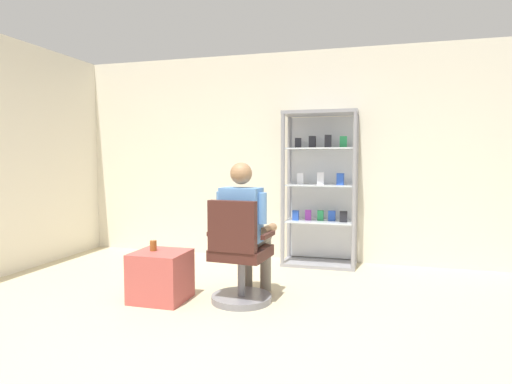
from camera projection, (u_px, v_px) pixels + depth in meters
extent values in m
plane|color=#C6B793|center=(208.00, 355.00, 2.93)|extent=(7.20, 7.20, 0.00)
cube|color=silver|center=(293.00, 157.00, 5.70)|extent=(6.00, 0.10, 2.70)
cylinder|color=gray|center=(283.00, 190.00, 5.26)|extent=(0.05, 0.05, 1.90)
cylinder|color=gray|center=(354.00, 191.00, 5.03)|extent=(0.05, 0.05, 1.90)
cylinder|color=gray|center=(289.00, 188.00, 5.64)|extent=(0.05, 0.05, 1.90)
cylinder|color=gray|center=(356.00, 189.00, 5.42)|extent=(0.05, 0.05, 1.90)
cube|color=gray|center=(321.00, 113.00, 5.27)|extent=(0.90, 0.45, 0.04)
cube|color=gray|center=(319.00, 263.00, 5.41)|extent=(0.90, 0.45, 0.04)
cube|color=silver|center=(322.00, 188.00, 5.54)|extent=(0.84, 0.02, 1.80)
cube|color=silver|center=(319.00, 221.00, 5.37)|extent=(0.82, 0.39, 0.02)
cube|color=#264CB2|center=(296.00, 215.00, 5.40)|extent=(0.08, 0.04, 0.13)
cube|color=purple|center=(308.00, 215.00, 5.41)|extent=(0.07, 0.04, 0.13)
cube|color=#268C4C|center=(321.00, 215.00, 5.39)|extent=(0.08, 0.05, 0.13)
cube|color=#264CB2|center=(332.00, 216.00, 5.34)|extent=(0.09, 0.04, 0.13)
cube|color=black|center=(343.00, 217.00, 5.24)|extent=(0.09, 0.06, 0.14)
cube|color=silver|center=(320.00, 185.00, 5.33)|extent=(0.82, 0.39, 0.02)
cube|color=silver|center=(300.00, 179.00, 5.42)|extent=(0.08, 0.04, 0.14)
cube|color=silver|center=(320.00, 179.00, 5.31)|extent=(0.09, 0.05, 0.15)
cube|color=#264CB2|center=(340.00, 179.00, 5.25)|extent=(0.09, 0.06, 0.14)
cube|color=silver|center=(320.00, 148.00, 5.30)|extent=(0.82, 0.39, 0.02)
cube|color=black|center=(298.00, 143.00, 5.34)|extent=(0.08, 0.05, 0.12)
cube|color=black|center=(312.00, 142.00, 5.30)|extent=(0.09, 0.05, 0.14)
cube|color=black|center=(328.00, 141.00, 5.23)|extent=(0.08, 0.05, 0.15)
cube|color=#268C4C|center=(343.00, 142.00, 5.23)|extent=(0.09, 0.03, 0.14)
cylinder|color=slate|center=(241.00, 298.00, 4.02)|extent=(0.56, 0.56, 0.06)
cylinder|color=slate|center=(241.00, 277.00, 4.01)|extent=(0.07, 0.07, 0.41)
cube|color=#3F1E19|center=(241.00, 253.00, 3.99)|extent=(0.52, 0.52, 0.10)
cube|color=#3F1E19|center=(232.00, 226.00, 3.77)|extent=(0.44, 0.11, 0.45)
cube|color=#3F1E19|center=(268.00, 235.00, 3.89)|extent=(0.06, 0.30, 0.04)
cube|color=#3F1E19|center=(216.00, 232.00, 4.07)|extent=(0.06, 0.30, 0.04)
cylinder|color=slate|center=(259.00, 239.00, 4.14)|extent=(0.17, 0.41, 0.14)
cylinder|color=slate|center=(266.00, 263.00, 4.34)|extent=(0.11, 0.11, 0.56)
cylinder|color=slate|center=(240.00, 238.00, 4.20)|extent=(0.17, 0.41, 0.14)
cylinder|color=slate|center=(247.00, 261.00, 4.41)|extent=(0.11, 0.11, 0.56)
cube|color=#598CCC|center=(241.00, 215.00, 3.96)|extent=(0.38, 0.25, 0.50)
sphere|color=#99704C|center=(241.00, 173.00, 3.93)|extent=(0.20, 0.20, 0.20)
cylinder|color=#598CCC|center=(262.00, 208.00, 3.89)|extent=(0.09, 0.09, 0.28)
cylinder|color=#99704C|center=(268.00, 229.00, 4.07)|extent=(0.10, 0.31, 0.08)
cylinder|color=#598CCC|center=(221.00, 207.00, 4.03)|extent=(0.09, 0.09, 0.28)
cylinder|color=#99704C|center=(229.00, 227.00, 4.21)|extent=(0.10, 0.31, 0.08)
cube|color=#B24C47|center=(161.00, 276.00, 4.05)|extent=(0.49, 0.46, 0.46)
cylinder|color=brown|center=(153.00, 246.00, 4.07)|extent=(0.06, 0.06, 0.10)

